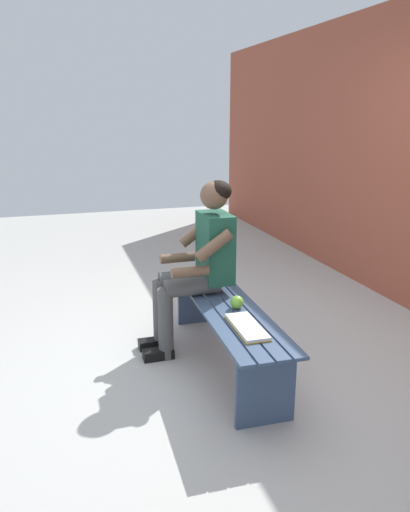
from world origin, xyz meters
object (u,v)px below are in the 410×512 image
at_px(person_seated, 199,259).
at_px(book_open, 247,327).
at_px(apple, 237,302).
at_px(bench_near, 226,318).

height_order(person_seated, book_open, person_seated).
bearing_deg(book_open, person_seated, 8.31).
distance_m(person_seated, book_open, 0.77).
relative_size(apple, book_open, 0.22).
distance_m(bench_near, person_seated, 0.47).
bearing_deg(apple, person_seated, 18.47).
height_order(bench_near, apple, apple).
bearing_deg(apple, book_open, 170.02).
distance_m(bench_near, book_open, 0.45).
distance_m(bench_near, apple, 0.20).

